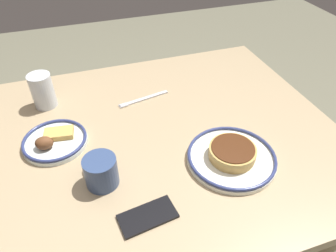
{
  "coord_description": "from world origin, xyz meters",
  "views": [
    {
      "loc": [
        0.21,
        0.74,
        1.43
      ],
      "look_at": [
        -0.03,
        0.01,
        0.78
      ],
      "focal_mm": 33.11,
      "sensor_mm": 36.0,
      "label": 1
    }
  ],
  "objects": [
    {
      "name": "plate_near_main",
      "position": [
        0.33,
        -0.05,
        0.77
      ],
      "size": [
        0.2,
        0.2,
        0.05
      ],
      "color": "white",
      "rests_on": "dining_table"
    },
    {
      "name": "coffee_mug",
      "position": [
        0.21,
        0.14,
        0.8
      ],
      "size": [
        0.09,
        0.12,
        0.09
      ],
      "color": "#334772",
      "rests_on": "dining_table"
    },
    {
      "name": "dining_table",
      "position": [
        0.0,
        0.0,
        0.63
      ],
      "size": [
        1.19,
        0.99,
        0.75
      ],
      "color": "tan",
      "rests_on": "ground_plane"
    },
    {
      "name": "plate_center_pancakes",
      "position": [
        -0.17,
        0.18,
        0.77
      ],
      "size": [
        0.27,
        0.27,
        0.05
      ],
      "color": "white",
      "rests_on": "dining_table"
    },
    {
      "name": "ground_plane",
      "position": [
        0.0,
        0.0,
        0.0
      ],
      "size": [
        6.0,
        6.0,
        0.0
      ],
      "primitive_type": "plane",
      "color": "#6C6A55"
    },
    {
      "name": "fork_near",
      "position": [
        -0.01,
        -0.21,
        0.76
      ],
      "size": [
        0.2,
        0.06,
        0.01
      ],
      "color": "silver",
      "rests_on": "dining_table"
    },
    {
      "name": "cell_phone",
      "position": [
        0.12,
        0.3,
        0.76
      ],
      "size": [
        0.15,
        0.09,
        0.01
      ],
      "primitive_type": "cube",
      "rotation": [
        0.0,
        0.0,
        0.13
      ],
      "color": "black",
      "rests_on": "dining_table"
    },
    {
      "name": "drinking_glass",
      "position": [
        0.34,
        -0.29,
        0.81
      ],
      "size": [
        0.08,
        0.08,
        0.13
      ],
      "color": "silver",
      "rests_on": "dining_table"
    }
  ]
}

